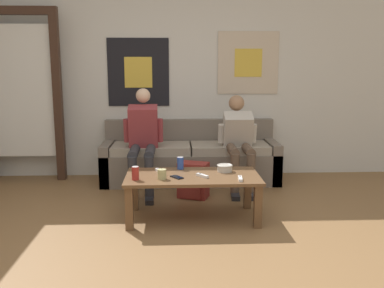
% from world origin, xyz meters
% --- Properties ---
extents(ground_plane, '(18.00, 18.00, 0.00)m').
position_xyz_m(ground_plane, '(0.00, 0.00, 0.00)').
color(ground_plane, brown).
extents(wall_back, '(10.00, 0.07, 2.55)m').
position_xyz_m(wall_back, '(0.00, 2.63, 1.28)').
color(wall_back, silver).
rests_on(wall_back, ground_plane).
extents(door_frame, '(1.00, 0.10, 2.15)m').
position_xyz_m(door_frame, '(-1.83, 2.42, 1.20)').
color(door_frame, '#382319').
rests_on(door_frame, ground_plane).
extents(couch, '(2.19, 0.70, 0.75)m').
position_xyz_m(couch, '(0.27, 2.28, 0.27)').
color(couch, '#70665B').
rests_on(couch, ground_plane).
extents(coffee_table, '(1.27, 0.65, 0.43)m').
position_xyz_m(coffee_table, '(0.24, 0.92, 0.36)').
color(coffee_table, brown).
rests_on(coffee_table, ground_plane).
extents(person_seated_adult, '(0.47, 0.88, 1.18)m').
position_xyz_m(person_seated_adult, '(-0.30, 1.89, 0.63)').
color(person_seated_adult, '#2D2D33').
rests_on(person_seated_adult, ground_plane).
extents(person_seated_teen, '(0.47, 0.87, 1.09)m').
position_xyz_m(person_seated_teen, '(0.83, 1.94, 0.60)').
color(person_seated_teen, brown).
rests_on(person_seated_teen, ground_plane).
extents(backpack, '(0.37, 0.31, 0.40)m').
position_xyz_m(backpack, '(0.27, 1.57, 0.19)').
color(backpack, maroon).
rests_on(backpack, ground_plane).
extents(ceramic_bowl, '(0.15, 0.15, 0.07)m').
position_xyz_m(ceramic_bowl, '(0.56, 1.05, 0.47)').
color(ceramic_bowl, '#B7B2A8').
rests_on(ceramic_bowl, coffee_table).
extents(pillar_candle, '(0.08, 0.08, 0.10)m').
position_xyz_m(pillar_candle, '(-0.05, 0.80, 0.47)').
color(pillar_candle, tan).
rests_on(pillar_candle, coffee_table).
extents(drink_can_blue, '(0.07, 0.07, 0.12)m').
position_xyz_m(drink_can_blue, '(0.13, 1.17, 0.49)').
color(drink_can_blue, '#28479E').
rests_on(drink_can_blue, coffee_table).
extents(drink_can_red, '(0.07, 0.07, 0.12)m').
position_xyz_m(drink_can_red, '(-0.29, 0.78, 0.49)').
color(drink_can_red, maroon).
rests_on(drink_can_red, coffee_table).
extents(game_controller_near_left, '(0.11, 0.13, 0.03)m').
position_xyz_m(game_controller_near_left, '(0.33, 0.86, 0.44)').
color(game_controller_near_left, white).
rests_on(game_controller_near_left, coffee_table).
extents(game_controller_near_right, '(0.09, 0.15, 0.03)m').
position_xyz_m(game_controller_near_right, '(-0.08, 1.07, 0.44)').
color(game_controller_near_right, white).
rests_on(game_controller_near_right, coffee_table).
extents(game_controller_far_center, '(0.05, 0.15, 0.03)m').
position_xyz_m(game_controller_far_center, '(0.67, 0.74, 0.44)').
color(game_controller_far_center, white).
rests_on(game_controller_far_center, coffee_table).
extents(cell_phone, '(0.13, 0.15, 0.01)m').
position_xyz_m(cell_phone, '(0.09, 0.84, 0.43)').
color(cell_phone, black).
rests_on(cell_phone, coffee_table).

